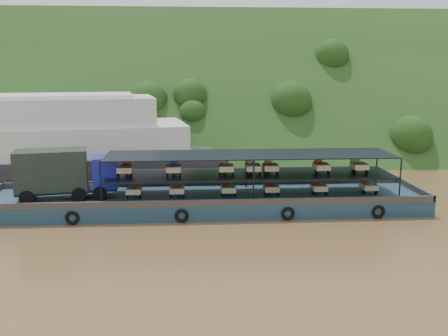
{
  "coord_description": "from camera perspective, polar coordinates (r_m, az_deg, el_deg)",
  "views": [
    {
      "loc": [
        -4.79,
        -37.37,
        11.35
      ],
      "look_at": [
        -2.0,
        3.0,
        3.2
      ],
      "focal_mm": 40.0,
      "sensor_mm": 36.0,
      "label": 1
    }
  ],
  "objects": [
    {
      "name": "ground",
      "position": [
        39.35,
        3.22,
        -5.4
      ],
      "size": [
        160.0,
        160.0,
        0.0
      ],
      "primitive_type": "plane",
      "color": "brown",
      "rests_on": "ground"
    },
    {
      "name": "hillside",
      "position": [
        74.4,
        -0.21,
        2.61
      ],
      "size": [
        140.0,
        39.6,
        39.6
      ],
      "primitive_type": "cube",
      "rotation": [
        0.79,
        0.0,
        0.0
      ],
      "color": "#193914",
      "rests_on": "ground"
    },
    {
      "name": "cargo_barge",
      "position": [
        40.52,
        -4.03,
        -3.01
      ],
      "size": [
        35.0,
        7.18,
        5.11
      ],
      "color": "#122E41",
      "rests_on": "ground"
    },
    {
      "name": "passenger_ferry",
      "position": [
        55.07,
        -23.92,
        2.5
      ],
      "size": [
        44.3,
        17.93,
        8.73
      ],
      "rotation": [
        0.0,
        0.0,
        0.17
      ],
      "color": "black",
      "rests_on": "ground"
    }
  ]
}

